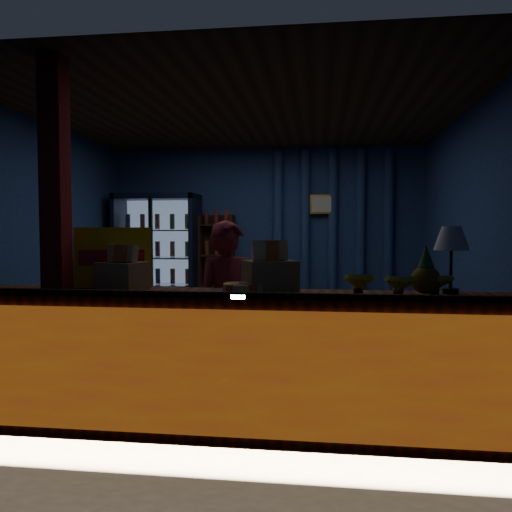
{
  "coord_description": "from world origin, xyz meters",
  "views": [
    {
      "loc": [
        0.8,
        -5.23,
        1.38
      ],
      "look_at": [
        0.17,
        -0.2,
        1.11
      ],
      "focal_mm": 35.0,
      "sensor_mm": 36.0,
      "label": 1
    }
  ],
  "objects_px": {
    "shopkeeper": "(229,311)",
    "pastry_tray": "(243,291)",
    "table_lamp": "(451,241)",
    "green_chair": "(298,313)"
  },
  "relations": [
    {
      "from": "shopkeeper",
      "to": "pastry_tray",
      "type": "distance_m",
      "value": 0.74
    },
    {
      "from": "shopkeeper",
      "to": "table_lamp",
      "type": "relative_size",
      "value": 3.21
    },
    {
      "from": "green_chair",
      "to": "table_lamp",
      "type": "relative_size",
      "value": 1.34
    },
    {
      "from": "green_chair",
      "to": "pastry_tray",
      "type": "bearing_deg",
      "value": 84.62
    },
    {
      "from": "green_chair",
      "to": "pastry_tray",
      "type": "height_order",
      "value": "pastry_tray"
    },
    {
      "from": "pastry_tray",
      "to": "table_lamp",
      "type": "xyz_separation_m",
      "value": [
        1.38,
        0.22,
        0.33
      ]
    },
    {
      "from": "pastry_tray",
      "to": "green_chair",
      "type": "bearing_deg",
      "value": 86.11
    },
    {
      "from": "shopkeeper",
      "to": "pastry_tray",
      "type": "relative_size",
      "value": 3.21
    },
    {
      "from": "pastry_tray",
      "to": "table_lamp",
      "type": "bearing_deg",
      "value": 8.93
    },
    {
      "from": "shopkeeper",
      "to": "green_chair",
      "type": "distance_m",
      "value": 2.74
    }
  ]
}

